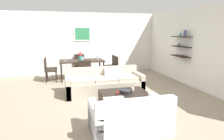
{
  "coord_description": "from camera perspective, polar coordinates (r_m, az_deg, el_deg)",
  "views": [
    {
      "loc": [
        -1.4,
        -5.49,
        1.94
      ],
      "look_at": [
        0.12,
        0.2,
        0.75
      ],
      "focal_mm": 31.85,
      "sensor_mm": 36.0,
      "label": 1
    }
  ],
  "objects": [
    {
      "name": "right_wall_shelf_unit",
      "position": [
        7.56,
        21.13,
        6.19
      ],
      "size": [
        0.34,
        8.2,
        2.7
      ],
      "color": "silver",
      "rests_on": "ground"
    },
    {
      "name": "dining_chair_head",
      "position": [
        8.93,
        -9.28,
        2.02
      ],
      "size": [
        0.44,
        0.44,
        0.88
      ],
      "color": "black",
      "rests_on": "ground"
    },
    {
      "name": "dining_table",
      "position": [
        8.05,
        -8.69,
        2.28
      ],
      "size": [
        1.74,
        0.91,
        0.75
      ],
      "color": "black",
      "rests_on": "ground"
    },
    {
      "name": "candle_jar",
      "position": [
        5.25,
        5.98,
        -5.46
      ],
      "size": [
        0.07,
        0.07,
        0.08
      ],
      "primitive_type": "cylinder",
      "color": "silver",
      "rests_on": "coffee_table"
    },
    {
      "name": "dining_chair_left_near",
      "position": [
        7.85,
        -17.79,
        0.34
      ],
      "size": [
        0.44,
        0.44,
        0.88
      ],
      "color": "black",
      "rests_on": "ground"
    },
    {
      "name": "loveseat_white",
      "position": [
        3.93,
        5.0,
        -13.42
      ],
      "size": [
        1.48,
        0.9,
        0.78
      ],
      "color": "white",
      "rests_on": "ground"
    },
    {
      "name": "dining_chair_right_far",
      "position": [
        8.51,
        -0.24,
        1.71
      ],
      "size": [
        0.44,
        0.44,
        0.88
      ],
      "color": "black",
      "rests_on": "ground"
    },
    {
      "name": "wine_glass_right_far",
      "position": [
        8.23,
        -4.28,
        4.03
      ],
      "size": [
        0.07,
        0.07,
        0.19
      ],
      "color": "silver",
      "rests_on": "dining_table"
    },
    {
      "name": "coffee_table",
      "position": [
        5.11,
        3.67,
        -8.63
      ],
      "size": [
        1.19,
        0.97,
        0.38
      ],
      "color": "black",
      "rests_on": "ground"
    },
    {
      "name": "wine_glass_head",
      "position": [
        8.42,
        -9.03,
        3.94
      ],
      "size": [
        0.07,
        0.07,
        0.17
      ],
      "color": "silver",
      "rests_on": "dining_table"
    },
    {
      "name": "sofa_beige",
      "position": [
        6.19,
        -2.26,
        -4.02
      ],
      "size": [
        2.35,
        0.9,
        0.78
      ],
      "color": "#B2A893",
      "rests_on": "ground"
    },
    {
      "name": "ground_plane",
      "position": [
        5.99,
        -0.59,
        -7.48
      ],
      "size": [
        18.0,
        18.0,
        0.0
      ],
      "primitive_type": "plane",
      "color": "gray"
    },
    {
      "name": "dining_chair_left_far",
      "position": [
        8.25,
        -17.66,
        0.86
      ],
      "size": [
        0.44,
        0.44,
        0.88
      ],
      "color": "black",
      "rests_on": "ground"
    },
    {
      "name": "centerpiece_vase",
      "position": [
        8.04,
        -9.04,
        3.92
      ],
      "size": [
        0.16,
        0.16,
        0.32
      ],
      "color": "teal",
      "rests_on": "dining_table"
    },
    {
      "name": "dining_chair_foot",
      "position": [
        7.24,
        -7.89,
        -0.11
      ],
      "size": [
        0.44,
        0.44,
        0.88
      ],
      "color": "black",
      "rests_on": "ground"
    },
    {
      "name": "apple_on_coffee_table",
      "position": [
        4.94,
        1.54,
        -6.53
      ],
      "size": [
        0.07,
        0.07,
        0.07
      ],
      "primitive_type": "sphere",
      "color": "red",
      "rests_on": "coffee_table"
    },
    {
      "name": "decorative_bowl",
      "position": [
        5.04,
        4.03,
        -6.08
      ],
      "size": [
        0.32,
        0.32,
        0.09
      ],
      "color": "black",
      "rests_on": "coffee_table"
    },
    {
      "name": "wine_glass_foot",
      "position": [
        7.64,
        -8.41,
        3.29
      ],
      "size": [
        0.07,
        0.07,
        0.17
      ],
      "color": "silver",
      "rests_on": "dining_table"
    },
    {
      "name": "wine_glass_left_near",
      "position": [
        7.87,
        -13.39,
        3.32
      ],
      "size": [
        0.07,
        0.07,
        0.17
      ],
      "color": "silver",
      "rests_on": "dining_table"
    },
    {
      "name": "back_wall_unit",
      "position": [
        9.19,
        -4.33,
        7.74
      ],
      "size": [
        8.4,
        0.09,
        2.7
      ],
      "color": "silver",
      "rests_on": "ground"
    },
    {
      "name": "dining_chair_right_near",
      "position": [
        8.12,
        0.49,
        1.25
      ],
      "size": [
        0.44,
        0.44,
        0.88
      ],
      "color": "black",
      "rests_on": "ground"
    },
    {
      "name": "wine_glass_right_near",
      "position": [
        8.02,
        -3.98,
        3.62
      ],
      "size": [
        0.07,
        0.07,
        0.15
      ],
      "color": "silver",
      "rests_on": "dining_table"
    },
    {
      "name": "wine_glass_left_far",
      "position": [
        8.1,
        -13.44,
        3.39
      ],
      "size": [
        0.06,
        0.06,
        0.15
      ],
      "color": "silver",
      "rests_on": "dining_table"
    }
  ]
}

